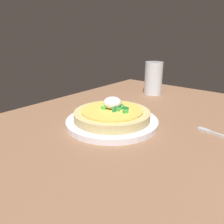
{
  "coord_description": "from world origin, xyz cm",
  "views": [
    {
      "loc": [
        40.12,
        27.84,
        26.34
      ],
      "look_at": [
        -2.01,
        -6.95,
        6.89
      ],
      "focal_mm": 35.74,
      "sensor_mm": 36.0,
      "label": 1
    }
  ],
  "objects_px": {
    "plate": "(112,122)",
    "pizza": "(112,114)",
    "fork": "(217,134)",
    "cup_far": "(153,79)"
  },
  "relations": [
    {
      "from": "plate",
      "to": "cup_far",
      "type": "relative_size",
      "value": 1.93
    },
    {
      "from": "plate",
      "to": "fork",
      "type": "distance_m",
      "value": 0.26
    },
    {
      "from": "pizza",
      "to": "cup_far",
      "type": "bearing_deg",
      "value": -167.64
    },
    {
      "from": "pizza",
      "to": "fork",
      "type": "xyz_separation_m",
      "value": [
        -0.11,
        0.24,
        -0.03
      ]
    },
    {
      "from": "pizza",
      "to": "cup_far",
      "type": "xyz_separation_m",
      "value": [
        -0.34,
        -0.08,
        0.03
      ]
    },
    {
      "from": "fork",
      "to": "pizza",
      "type": "bearing_deg",
      "value": 34.78
    },
    {
      "from": "cup_far",
      "to": "fork",
      "type": "relative_size",
      "value": 1.07
    },
    {
      "from": "pizza",
      "to": "fork",
      "type": "height_order",
      "value": "pizza"
    },
    {
      "from": "fork",
      "to": "cup_far",
      "type": "bearing_deg",
      "value": -27.08
    },
    {
      "from": "plate",
      "to": "pizza",
      "type": "relative_size",
      "value": 1.21
    }
  ]
}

